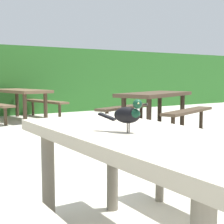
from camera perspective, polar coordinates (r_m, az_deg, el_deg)
The scene contains 4 objects.
picnic_table_foreground at distance 1.91m, azimuth 4.80°, elevation -8.86°, with size 1.69×1.81×0.74m.
bird_grackle at distance 1.84m, azimuth 2.85°, elevation -0.33°, with size 0.18×0.25×0.18m.
picnic_table_mid_right at distance 6.68m, azimuth 7.26°, elevation 1.71°, with size 2.20×2.18×0.74m.
picnic_table_far_centre at distance 8.50m, azimuth -15.20°, elevation 2.45°, with size 1.95×1.97×0.74m.
Camera 1 is at (-1.52, -1.67, 1.04)m, focal length 54.17 mm.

